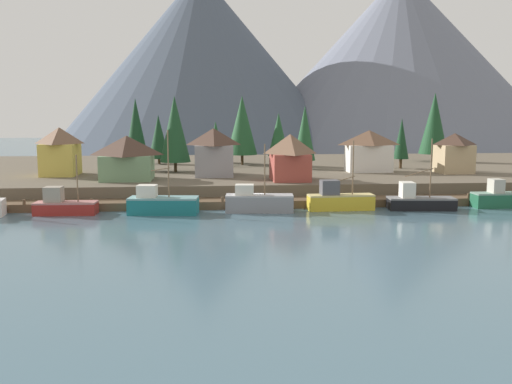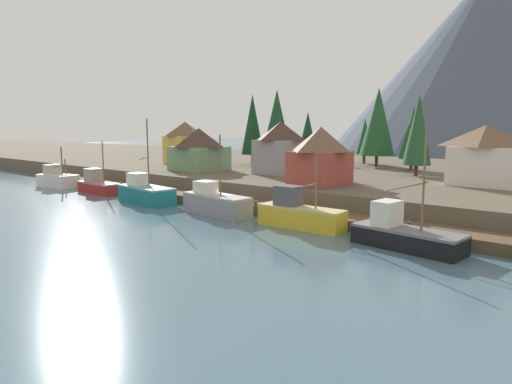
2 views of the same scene
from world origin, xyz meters
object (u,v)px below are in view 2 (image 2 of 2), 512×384
object	(u,v)px
house_green	(199,149)
conifer_far_right	(252,125)
fishing_boat_grey	(216,203)
conifer_near_right	(418,130)
house_grey	(281,147)
conifer_centre	(378,122)
conifer_far_left	(308,134)
fishing_boat_teal	(145,193)
fishing_boat_red	(98,185)
house_red	(320,155)
house_yellow	(186,142)
fishing_boat_black	(404,234)
conifer_back_left	(365,136)
house_white	(484,155)
fishing_boat_white	(57,179)
conifer_back_right	(277,124)
conifer_mid_right	(413,133)
fishing_boat_yellow	(299,214)

from	to	relation	value
house_green	conifer_far_right	size ratio (longest dim) A/B	0.62
fishing_boat_grey	conifer_near_right	world-z (taller)	conifer_near_right
house_grey	conifer_centre	distance (m)	19.76
conifer_near_right	conifer_far_left	bearing A→B (deg)	154.43
fishing_boat_teal	conifer_centre	distance (m)	39.65
fishing_boat_teal	conifer_far_right	distance (m)	28.62
conifer_near_right	fishing_boat_teal	bearing A→B (deg)	-128.78
fishing_boat_red	house_green	size ratio (longest dim) A/B	0.98
house_red	house_yellow	bearing A→B (deg)	164.02
fishing_boat_black	house_grey	world-z (taller)	house_grey
house_green	conifer_back_left	bearing A→B (deg)	64.49
conifer_back_left	house_white	bearing A→B (deg)	-38.98
house_grey	conifer_far_left	size ratio (longest dim) A/B	0.79
fishing_boat_black	conifer_far_left	xyz separation A→B (m)	(-35.21, 39.66, 6.55)
fishing_boat_white	conifer_far_left	distance (m)	44.28
house_green	conifer_far_left	world-z (taller)	conifer_far_left
fishing_boat_grey	fishing_boat_black	xyz separation A→B (m)	(20.21, -0.14, -0.16)
conifer_back_right	conifer_far_left	xyz separation A→B (m)	(-3.80, 14.56, -1.82)
house_green	house_white	distance (m)	38.43
conifer_mid_right	fishing_boat_red	bearing A→B (deg)	-131.46
fishing_boat_yellow	fishing_boat_red	bearing A→B (deg)	178.44
house_grey	conifer_back_left	distance (m)	23.74
fishing_boat_red	conifer_centre	bearing A→B (deg)	58.62
house_green	conifer_centre	bearing A→B (deg)	51.43
fishing_boat_red	house_grey	world-z (taller)	house_grey
fishing_boat_yellow	conifer_centre	distance (m)	38.24
house_red	conifer_far_left	xyz separation A→B (m)	(-20.61, 28.33, 1.76)
house_grey	house_white	bearing A→B (deg)	8.86
fishing_boat_yellow	conifer_back_left	bearing A→B (deg)	107.61
fishing_boat_grey	house_yellow	xyz separation A→B (m)	(-28.48, 20.95, 5.02)
house_yellow	conifer_mid_right	distance (m)	38.10
house_yellow	conifer_far_right	xyz separation A→B (m)	(10.89, 5.55, 3.10)
fishing_boat_white	conifer_back_left	bearing A→B (deg)	47.13
conifer_mid_right	house_red	bearing A→B (deg)	-93.48
house_red	conifer_far_right	bearing A→B (deg)	146.58
fishing_boat_grey	conifer_mid_right	world-z (taller)	conifer_mid_right
house_yellow	conifer_centre	bearing A→B (deg)	28.20
conifer_near_right	fishing_boat_white	bearing A→B (deg)	-147.81
fishing_boat_red	house_white	distance (m)	48.63
conifer_centre	conifer_far_right	world-z (taller)	conifer_centre
fishing_boat_black	house_grey	size ratio (longest dim) A/B	1.22
house_yellow	conifer_back_right	xyz separation A→B (m)	(17.28, 4.01, 3.19)
conifer_centre	conifer_far_right	xyz separation A→B (m)	(-18.10, -10.00, -0.43)
fishing_boat_teal	house_white	world-z (taller)	fishing_boat_teal
fishing_boat_grey	conifer_back_right	xyz separation A→B (m)	(-11.20, 24.96, 8.21)
fishing_boat_red	conifer_far_left	world-z (taller)	conifer_far_left
conifer_far_left	conifer_far_right	bearing A→B (deg)	-101.23
house_green	conifer_mid_right	size ratio (longest dim) A/B	0.78
house_red	fishing_boat_teal	bearing A→B (deg)	-146.34
house_grey	fishing_boat_teal	bearing A→B (deg)	-109.83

